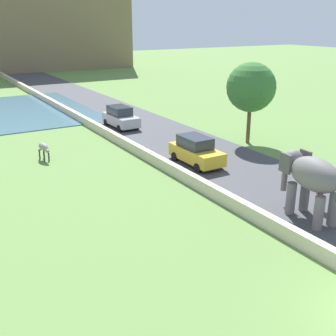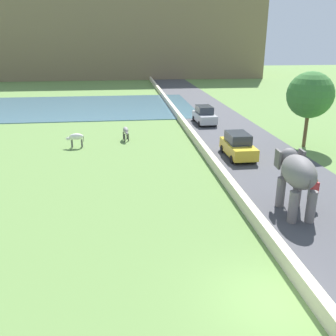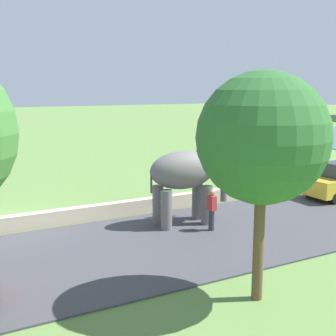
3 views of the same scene
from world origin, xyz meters
name	(u,v)px [view 1 (image 1 of 3)]	position (x,y,z in m)	size (l,w,h in m)	color
road_surface	(177,143)	(5.00, 20.00, 0.03)	(7.00, 120.00, 0.06)	#424247
barrier_wall	(144,153)	(1.20, 18.00, 0.33)	(0.40, 110.00, 0.66)	beige
elephant	(311,177)	(3.44, 6.24, 2.04)	(1.63, 3.52, 2.99)	slate
person_beside_elephant	(321,193)	(4.68, 6.56, 0.87)	(0.36, 0.22, 1.63)	#33333D
car_silver	(121,117)	(3.42, 26.47, 0.90)	(1.88, 4.04, 1.80)	#B7B7BC
car_yellow	(196,151)	(3.42, 15.21, 0.90)	(1.80, 4.00, 1.80)	gold
cow_grey	(44,148)	(-4.56, 21.01, 0.84)	(0.57, 1.41, 1.15)	gray
tree_far	(251,87)	(9.59, 17.38, 4.10)	(3.55, 3.55, 5.89)	brown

